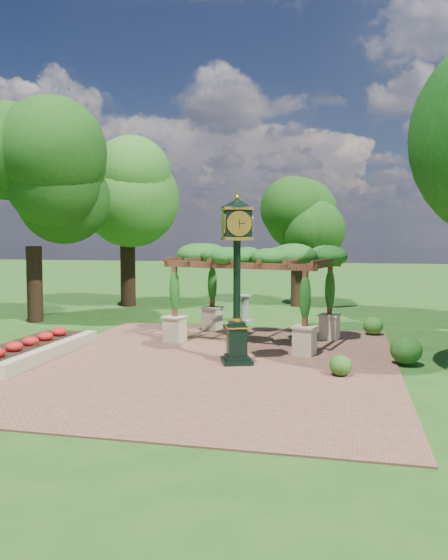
# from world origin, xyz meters

# --- Properties ---
(ground) EXTENTS (120.00, 120.00, 0.00)m
(ground) POSITION_xyz_m (0.00, 0.00, 0.00)
(ground) COLOR #1E4714
(ground) RESTS_ON ground
(brick_plaza) EXTENTS (10.00, 12.00, 0.04)m
(brick_plaza) POSITION_xyz_m (0.00, 1.00, 0.02)
(brick_plaza) COLOR brown
(brick_plaza) RESTS_ON ground
(border_wall) EXTENTS (0.35, 5.00, 0.40)m
(border_wall) POSITION_xyz_m (-4.60, 0.50, 0.20)
(border_wall) COLOR #C6B793
(border_wall) RESTS_ON ground
(flower_bed) EXTENTS (1.50, 5.00, 0.36)m
(flower_bed) POSITION_xyz_m (-5.50, 0.50, 0.18)
(flower_bed) COLOR red
(flower_bed) RESTS_ON ground
(pedestal_clock) EXTENTS (1.16, 1.16, 4.58)m
(pedestal_clock) POSITION_xyz_m (0.70, 0.98, 2.74)
(pedestal_clock) COLOR black
(pedestal_clock) RESTS_ON brick_plaza
(pergola) EXTENTS (5.79, 4.36, 3.26)m
(pergola) POSITION_xyz_m (0.59, 4.31, 2.68)
(pergola) COLOR beige
(pergola) RESTS_ON brick_plaza
(sundial) EXTENTS (0.78, 0.78, 1.13)m
(sundial) POSITION_xyz_m (-0.43, 8.32, 0.50)
(sundial) COLOR gray
(sundial) RESTS_ON ground
(shrub_front) EXTENTS (0.67, 0.67, 0.52)m
(shrub_front) POSITION_xyz_m (3.50, 0.23, 0.30)
(shrub_front) COLOR #285618
(shrub_front) RESTS_ON brick_plaza
(shrub_mid) EXTENTS (1.07, 1.07, 0.77)m
(shrub_mid) POSITION_xyz_m (5.23, 1.87, 0.43)
(shrub_mid) COLOR #204E16
(shrub_mid) RESTS_ON brick_plaza
(shrub_back) EXTENTS (0.77, 0.77, 0.63)m
(shrub_back) POSITION_xyz_m (4.56, 6.30, 0.35)
(shrub_back) COLOR #326A1E
(shrub_back) RESTS_ON brick_plaza
(tree_west_near) EXTENTS (4.57, 4.57, 8.03)m
(tree_west_near) POSITION_xyz_m (-8.89, 6.56, 5.52)
(tree_west_near) COLOR black
(tree_west_near) RESTS_ON ground
(tree_west_far) EXTENTS (4.77, 4.77, 8.08)m
(tree_west_far) POSITION_xyz_m (-7.18, 12.28, 5.54)
(tree_west_far) COLOR black
(tree_west_far) RESTS_ON ground
(tree_north) EXTENTS (3.40, 3.40, 6.73)m
(tree_north) POSITION_xyz_m (1.18, 13.88, 4.61)
(tree_north) COLOR black
(tree_north) RESTS_ON ground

